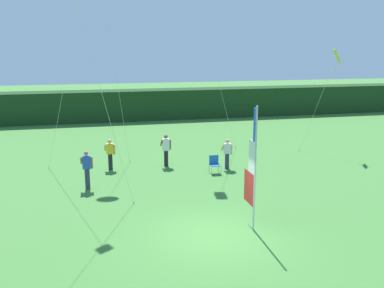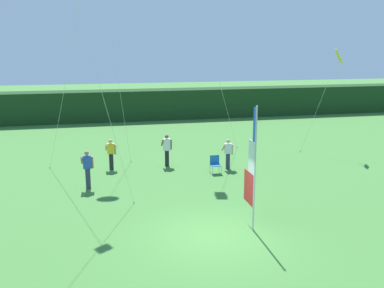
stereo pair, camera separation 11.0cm
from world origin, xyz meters
name	(u,v)px [view 2 (the right image)]	position (x,y,z in m)	size (l,w,h in m)	color
ground_plane	(213,235)	(0.00, 0.00, 0.00)	(120.00, 120.00, 0.00)	#3D7533
distant_treeline	(140,105)	(0.00, 24.01, 1.26)	(80.00, 2.40, 2.53)	#193819
banner_flag	(252,170)	(1.49, 0.46, 2.09)	(0.06, 1.03, 4.37)	#B7B7BC
person_near_banner	(228,153)	(2.88, 7.65, 0.83)	(0.55, 0.48, 1.57)	#2D334C
person_mid_field	(111,153)	(-3.05, 8.86, 0.85)	(0.55, 0.48, 1.59)	black
person_far_left	(167,149)	(-0.13, 8.85, 0.91)	(0.55, 0.48, 1.70)	black
person_far_right	(87,168)	(-4.18, 5.96, 0.93)	(0.55, 0.48, 1.75)	#2D334C
folding_chair	(215,163)	(2.03, 7.06, 0.51)	(0.51, 0.51, 0.89)	#BCBCC1
kite_yellow_diamond_6	(337,61)	(10.21, 10.16, 5.40)	(2.37, 0.70, 6.05)	brown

